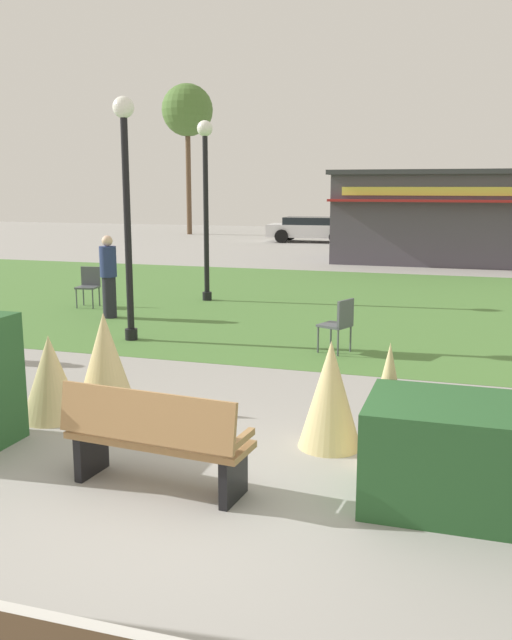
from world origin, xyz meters
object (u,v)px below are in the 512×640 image
object	(u,v)px
tree_right_bg	(187,111)
cafe_chair_east	(340,321)
lamppost_far	(206,189)
lamppost_mid	(126,190)
cafe_chair_west	(89,283)
park_bench	(155,439)
parked_car_center_slot	(427,231)
food_kiosk	(453,216)
person_standing	(109,276)
parked_car_west_slot	(311,229)

from	to	relation	value
tree_right_bg	cafe_chair_east	bearing A→B (deg)	-62.40
lamppost_far	cafe_chair_east	world-z (taller)	lamppost_far
lamppost_mid	tree_right_bg	distance (m)	27.58
lamppost_far	cafe_chair_west	distance (m)	3.42
cafe_chair_west	park_bench	bearing A→B (deg)	-56.03
parked_car_center_slot	food_kiosk	bearing A→B (deg)	-79.94
cafe_chair_west	tree_right_bg	size ratio (longest dim) A/B	0.11
parked_car_center_slot	cafe_chair_west	bearing A→B (deg)	-107.61
park_bench	person_standing	distance (m)	8.48
lamppost_far	parked_car_west_slot	xyz separation A→B (m)	(-1.53, 17.76, -1.96)
cafe_chair_east	parked_car_west_slot	world-z (taller)	parked_car_west_slot
lamppost_far	tree_right_bg	bearing A→B (deg)	113.80
park_bench	cafe_chair_west	distance (m)	9.97
cafe_chair_west	parked_car_west_slot	xyz separation A→B (m)	(0.68, 19.35, 0.12)
cafe_chair_east	tree_right_bg	distance (m)	29.34
lamppost_mid	parked_car_west_slot	bearing A→B (deg)	94.69
cafe_chair_east	person_standing	bearing A→B (deg)	162.13
parked_car_center_slot	lamppost_far	bearing A→B (deg)	-102.49
lamppost_far	parked_car_center_slot	xyz separation A→B (m)	(3.94, 17.76, -1.96)
cafe_chair_west	person_standing	world-z (taller)	person_standing
cafe_chair_east	parked_car_west_slot	size ratio (longest dim) A/B	0.21
food_kiosk	parked_car_center_slot	distance (m)	7.41
lamppost_mid	tree_right_bg	bearing A→B (deg)	110.62
person_standing	parked_car_west_slot	xyz separation A→B (m)	(-0.43, 20.42, -0.22)
park_bench	parked_car_center_slot	distance (m)	27.63
park_bench	cafe_chair_west	size ratio (longest dim) A/B	1.95
cafe_chair_west	person_standing	size ratio (longest dim) A/B	0.53
cafe_chair_east	cafe_chair_west	bearing A→B (deg)	156.39
lamppost_far	food_kiosk	xyz separation A→B (m)	(5.22, 10.53, -0.99)
lamppost_mid	person_standing	world-z (taller)	lamppost_mid
cafe_chair_east	lamppost_far	bearing A→B (deg)	132.75
cafe_chair_west	parked_car_center_slot	distance (m)	20.31
food_kiosk	tree_right_bg	world-z (taller)	tree_right_bg
parked_car_center_slot	tree_right_bg	xyz separation A→B (m)	(-13.26, 3.37, 6.02)
park_bench	parked_car_center_slot	size ratio (longest dim) A/B	0.41
lamppost_far	cafe_chair_west	bearing A→B (deg)	-144.18
cafe_chair_east	parked_car_center_slot	bearing A→B (deg)	90.08
lamppost_mid	parked_car_center_slot	world-z (taller)	lamppost_mid
cafe_chair_west	parked_car_center_slot	size ratio (longest dim) A/B	0.21
lamppost_mid	parked_car_west_slot	xyz separation A→B (m)	(-1.82, 22.16, -1.96)
parked_car_west_slot	person_standing	bearing A→B (deg)	-88.80
person_standing	parked_car_center_slot	world-z (taller)	person_standing
food_kiosk	lamppost_far	bearing A→B (deg)	-116.37
cafe_chair_west	food_kiosk	bearing A→B (deg)	58.50
tree_right_bg	parked_car_west_slot	bearing A→B (deg)	-23.41
food_kiosk	cafe_chair_east	world-z (taller)	food_kiosk
parked_car_west_slot	tree_right_bg	xyz separation A→B (m)	(-7.79, 3.37, 6.02)
lamppost_far	tree_right_bg	distance (m)	23.45
tree_right_bg	parked_car_center_slot	bearing A→B (deg)	-14.27
cafe_chair_east	parked_car_west_slot	distance (m)	22.73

